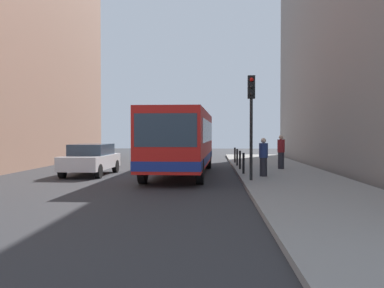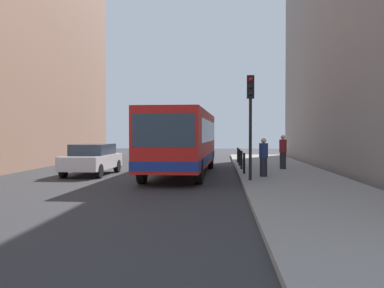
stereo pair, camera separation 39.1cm
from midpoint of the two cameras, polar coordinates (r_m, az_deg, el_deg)
The scene contains 12 objects.
ground_plane at distance 19.02m, azimuth -2.87°, elevation -4.61°, with size 80.00×80.00×0.00m, color #2D2D30.
sidewalk at distance 19.15m, azimuth 13.44°, elevation -4.38°, with size 4.40×40.00×0.15m, color gray.
bus at distance 21.05m, azimuth -0.68°, elevation 0.67°, with size 2.89×11.10×3.00m.
car_beside_bus at distance 21.41m, azimuth -12.39°, elevation -1.87°, with size 1.96×4.45×1.48m.
car_behind_bus at distance 30.11m, azimuth 0.05°, elevation -0.93°, with size 2.12×4.52×1.48m.
traffic_light at distance 17.26m, azimuth 8.30°, elevation 4.76°, with size 0.28×0.33×4.10m.
bollard_near at distance 20.05m, azimuth 7.38°, elevation -2.52°, with size 0.11×0.11×0.95m, color black.
bollard_mid at distance 22.63m, azimuth 6.98°, elevation -2.08°, with size 0.11×0.11×0.95m, color black.
bollard_far at distance 25.22m, azimuth 6.66°, elevation -1.73°, with size 0.11×0.11×0.95m, color black.
bollard_farthest at distance 27.80m, azimuth 6.41°, elevation -1.45°, with size 0.11×0.11×0.95m, color black.
pedestrian_near_signal at distance 18.87m, azimuth 9.92°, elevation -1.73°, with size 0.38×0.38×1.64m.
pedestrian_mid_sidewalk at distance 23.10m, azimuth 12.27°, elevation -1.02°, with size 0.38×0.38×1.76m.
Camera 2 is at (2.43, -18.78, 1.96)m, focal length 40.81 mm.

